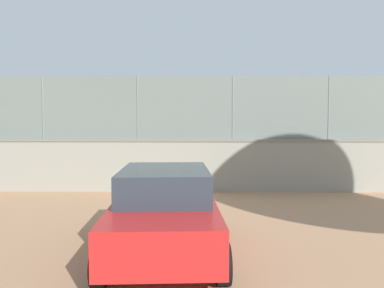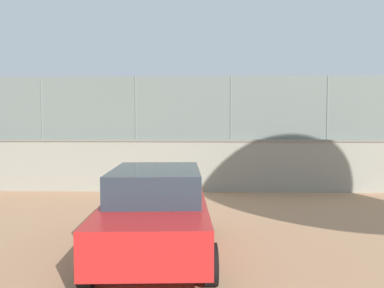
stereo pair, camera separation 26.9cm
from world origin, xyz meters
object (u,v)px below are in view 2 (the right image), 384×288
at_px(sports_ball, 210,164).
at_px(spare_ball_by_wall, 171,184).
at_px(parked_car_red, 156,209).
at_px(player_crossing_court, 231,148).
at_px(player_near_wall_returning, 208,150).

xyz_separation_m(sports_ball, spare_ball_by_wall, (1.48, 6.82, -0.01)).
xyz_separation_m(sports_ball, parked_car_red, (1.02, 14.04, 0.73)).
relative_size(player_crossing_court, parked_car_red, 0.37).
height_order(player_crossing_court, player_near_wall_returning, player_near_wall_returning).
relative_size(player_near_wall_returning, parked_car_red, 0.40).
relative_size(sports_ball, spare_ball_by_wall, 1.12).
bearing_deg(player_near_wall_returning, parked_car_red, 85.83).
bearing_deg(player_near_wall_returning, spare_ball_by_wall, 76.57).
bearing_deg(sports_ball, player_crossing_court, -132.32).
bearing_deg(parked_car_red, player_crossing_court, -98.48).
bearing_deg(sports_ball, spare_ball_by_wall, 77.79).
height_order(player_crossing_court, sports_ball, player_crossing_court).
distance_m(sports_ball, parked_car_red, 14.09).
height_order(player_crossing_court, parked_car_red, parked_car_red).
relative_size(player_crossing_court, player_near_wall_returning, 0.92).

